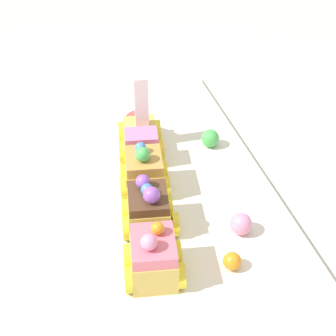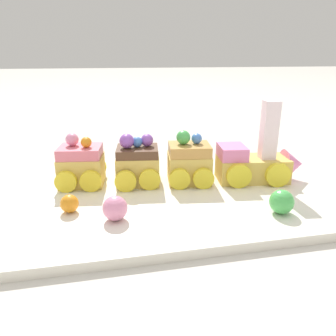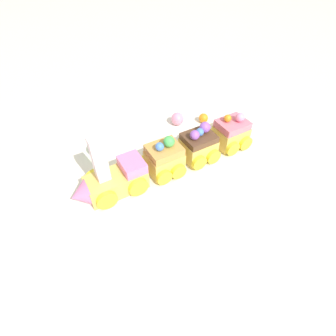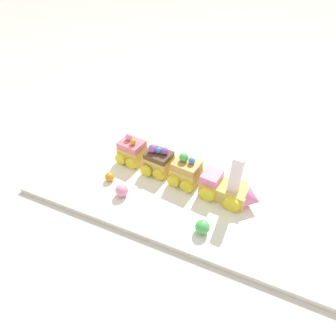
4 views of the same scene
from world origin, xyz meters
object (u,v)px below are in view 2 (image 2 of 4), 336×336
Objects in this scene: gumball_green at (282,202)px; gumball_pink at (115,208)px; cake_train_locomotive at (259,162)px; cake_car_strawberry at (81,166)px; gumball_orange at (69,204)px; cake_car_chocolate at (138,164)px; cake_car_caramel at (189,163)px.

gumball_pink is at bearing 173.33° from gumball_green.
cake_train_locomotive is 0.27m from cake_car_strawberry.
gumball_orange is at bearing -160.55° from cake_train_locomotive.
cake_train_locomotive is 0.19m from cake_car_chocolate.
cake_car_chocolate is 0.12m from gumball_pink.
cake_train_locomotive is at bearing -0.06° from cake_car_caramel.
cake_car_chocolate reaches higher than gumball_pink.
cake_train_locomotive reaches higher than gumball_green.
cake_car_strawberry is 2.58× the size of gumball_green.
cake_car_chocolate is 1.00× the size of cake_car_strawberry.
gumball_green is (0.08, -0.13, -0.01)m from cake_car_caramel.
cake_train_locomotive is 4.67× the size of gumball_pink.
gumball_pink is (0.04, -0.13, -0.01)m from cake_car_strawberry.
gumball_green is at bearing -48.99° from cake_car_caramel.
gumball_pink is 0.99× the size of gumball_green.
cake_car_caramel reaches higher than gumball_orange.
gumball_green is at bearing -32.84° from cake_car_chocolate.
cake_train_locomotive is at bearing 0.00° from cake_car_chocolate.
gumball_pink is (-0.23, -0.09, -0.01)m from cake_train_locomotive.
cake_car_chocolate and cake_car_strawberry have the same top height.
gumball_orange is at bearing -149.32° from cake_car_caramel.
gumball_green is (-0.02, -0.11, -0.01)m from cake_train_locomotive.
cake_train_locomotive is 0.29m from gumball_orange.
gumball_green is (0.24, -0.15, -0.01)m from cake_car_strawberry.
cake_car_strawberry is at bearing 82.90° from gumball_orange.
gumball_orange is at bearing 149.77° from gumball_pink.
cake_car_caramel reaches higher than gumball_green.
cake_car_caramel is at bearing 123.16° from gumball_green.
cake_car_chocolate is at bearing -180.00° from cake_train_locomotive.
cake_car_chocolate is at bearing -0.04° from cake_car_strawberry.
cake_car_chocolate reaches higher than gumball_green.
cake_car_strawberry is (-0.16, 0.02, -0.00)m from cake_car_caramel.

